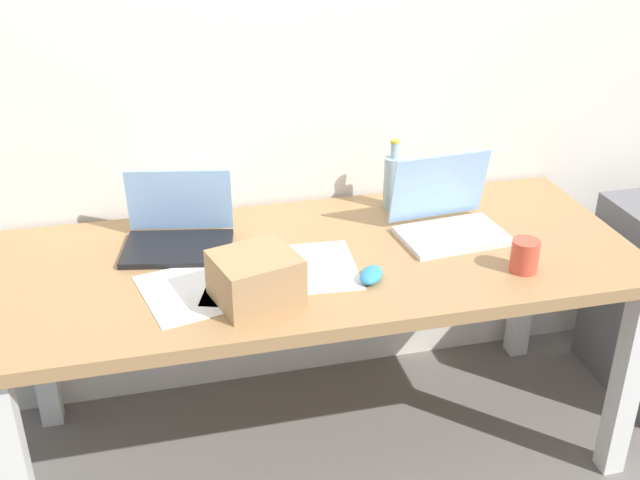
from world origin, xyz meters
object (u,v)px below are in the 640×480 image
(beer_bottle, at_px, (393,181))
(cardboard_box, at_px, (256,278))
(coffee_mug, at_px, (525,256))
(laptop_right, at_px, (448,217))
(computer_mouse, at_px, (371,275))
(laptop_left, at_px, (179,232))
(desk, at_px, (320,280))

(beer_bottle, xyz_separation_m, cardboard_box, (-0.54, -0.48, -0.03))
(cardboard_box, xyz_separation_m, coffee_mug, (0.77, -0.02, -0.02))
(laptop_right, bearing_deg, computer_mouse, -144.21)
(laptop_left, relative_size, laptop_right, 1.06)
(cardboard_box, bearing_deg, laptop_right, 21.40)
(desk, height_order, computer_mouse, computer_mouse)
(desk, xyz_separation_m, coffee_mug, (0.54, -0.23, 0.13))
(coffee_mug, bearing_deg, beer_bottle, 114.29)
(laptop_left, bearing_deg, computer_mouse, -34.05)
(laptop_left, distance_m, computer_mouse, 0.61)
(desk, bearing_deg, laptop_left, 158.06)
(desk, height_order, coffee_mug, coffee_mug)
(computer_mouse, distance_m, cardboard_box, 0.33)
(beer_bottle, distance_m, cardboard_box, 0.72)
(beer_bottle, bearing_deg, laptop_left, -171.04)
(beer_bottle, relative_size, cardboard_box, 1.12)
(laptop_left, xyz_separation_m, laptop_right, (0.82, -0.11, 0.01))
(cardboard_box, distance_m, coffee_mug, 0.77)
(desk, height_order, beer_bottle, beer_bottle)
(desk, distance_m, cardboard_box, 0.34)
(desk, bearing_deg, computer_mouse, -59.99)
(laptop_left, height_order, computer_mouse, laptop_left)
(laptop_left, relative_size, coffee_mug, 3.77)
(laptop_left, bearing_deg, cardboard_box, -64.35)
(laptop_right, bearing_deg, desk, -173.29)
(laptop_right, bearing_deg, beer_bottle, 114.86)
(computer_mouse, bearing_deg, desk, 152.71)
(beer_bottle, bearing_deg, computer_mouse, -115.16)
(coffee_mug, bearing_deg, laptop_left, 157.58)
(desk, relative_size, beer_bottle, 7.97)
(desk, xyz_separation_m, laptop_left, (-0.40, 0.16, 0.13))
(desk, height_order, cardboard_box, cardboard_box)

